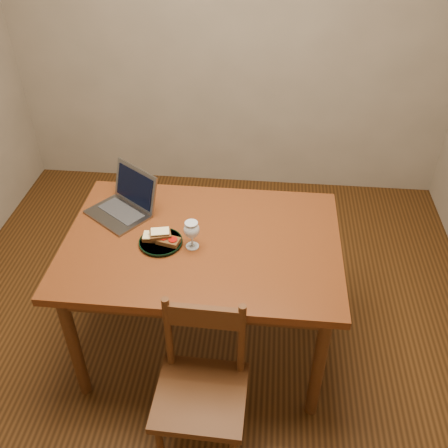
# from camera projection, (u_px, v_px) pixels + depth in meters

# --- Properties ---
(floor) EXTENTS (3.20, 3.20, 0.02)m
(floor) POSITION_uv_depth(u_px,v_px,m) (206.00, 331.00, 2.88)
(floor) COLOR black
(floor) RESTS_ON ground
(back_wall) EXTENTS (3.20, 0.02, 2.60)m
(back_wall) POSITION_uv_depth(u_px,v_px,m) (233.00, 15.00, 3.34)
(back_wall) COLOR gray
(back_wall) RESTS_ON floor
(table) EXTENTS (1.30, 0.90, 0.74)m
(table) POSITION_uv_depth(u_px,v_px,m) (203.00, 254.00, 2.41)
(table) COLOR #491E0C
(table) RESTS_ON floor
(chair) EXTENTS (0.39, 0.37, 0.41)m
(chair) POSITION_uv_depth(u_px,v_px,m) (201.00, 385.00, 2.08)
(chair) COLOR #40240D
(chair) RESTS_ON floor
(plate) EXTENTS (0.20, 0.20, 0.02)m
(plate) POSITION_uv_depth(u_px,v_px,m) (161.00, 242.00, 2.33)
(plate) COLOR black
(plate) RESTS_ON table
(sandwich_cheese) EXTENTS (0.10, 0.06, 0.03)m
(sandwich_cheese) POSITION_uv_depth(u_px,v_px,m) (154.00, 237.00, 2.32)
(sandwich_cheese) COLOR #381E0C
(sandwich_cheese) RESTS_ON plate
(sandwich_tomato) EXTENTS (0.12, 0.09, 0.03)m
(sandwich_tomato) POSITION_uv_depth(u_px,v_px,m) (168.00, 240.00, 2.30)
(sandwich_tomato) COLOR #381E0C
(sandwich_tomato) RESTS_ON plate
(sandwich_top) EXTENTS (0.11, 0.08, 0.03)m
(sandwich_top) POSITION_uv_depth(u_px,v_px,m) (160.00, 234.00, 2.30)
(sandwich_top) COLOR #381E0C
(sandwich_top) RESTS_ON plate
(milk_glass) EXTENTS (0.07, 0.07, 0.14)m
(milk_glass) POSITION_uv_depth(u_px,v_px,m) (192.00, 235.00, 2.27)
(milk_glass) COLOR white
(milk_glass) RESTS_ON table
(laptop) EXTENTS (0.39, 0.39, 0.21)m
(laptop) POSITION_uv_depth(u_px,v_px,m) (126.00, 201.00, 2.50)
(laptop) COLOR slate
(laptop) RESTS_ON table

